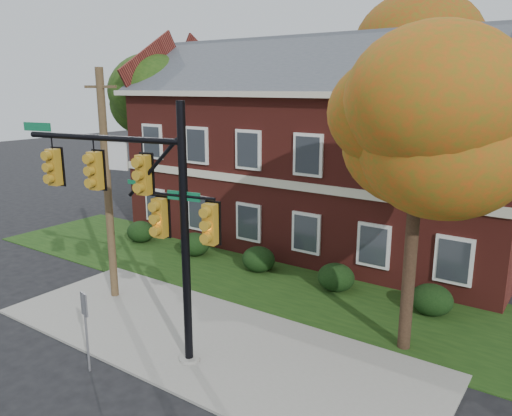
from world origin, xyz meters
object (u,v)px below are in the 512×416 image
Objects in this scene: traffic_signal at (143,203)px; hedge_far_left at (141,232)px; sign_post at (85,319)px; tree_far_rear at (409,61)px; hedge_far_right at (432,300)px; hedge_center at (258,259)px; hedge_left at (194,244)px; hedge_right at (336,277)px; utility_pole at (107,187)px; tree_near_right at (428,117)px; tree_left_rear at (157,100)px; apartment_building at (322,139)px.

hedge_far_left is at bearing 128.64° from traffic_signal.
sign_post is at bearing -49.24° from hedge_far_left.
hedge_far_right is at bearing -66.63° from tree_far_rear.
hedge_left is at bearing 180.00° from hedge_center.
hedge_far_left is 11.53m from sign_post.
hedge_right is 8.85m from utility_pole.
utility_pole is (-2.79, -5.10, 3.55)m from hedge_center.
utility_pole is (-10.02, -2.27, -2.59)m from tree_near_right.
tree_left_rear is at bearing 146.41° from hedge_left.
sign_post is at bearing -92.21° from tree_far_rear.
apartment_building reaches higher than hedge_left.
hedge_far_left is 0.16× the size of tree_left_rear.
traffic_signal is (4.65, -7.08, 3.87)m from hedge_left.
hedge_far_right is at bearing 15.80° from utility_pole.
hedge_right is at bearing 61.27° from traffic_signal.
tree_far_rear is at bearing 57.50° from hedge_far_left.
hedge_far_right is 0.62× the size of sign_post.
utility_pole is at bearing -152.49° from hedge_far_right.
tree_left_rear reaches higher than tree_near_right.
hedge_right is 0.16× the size of tree_near_right.
apartment_building is at bearing -99.71° from tree_far_rear.
hedge_left is 1.00× the size of hedge_center.
traffic_signal is at bearing -38.37° from utility_pole.
traffic_signal reaches higher than hedge_center.
hedge_center is at bearing -95.85° from tree_far_rear.
hedge_center is 12.23m from tree_left_rear.
sign_post is (-6.50, -8.70, 1.00)m from hedge_far_right.
hedge_right is at bearing 0.00° from hedge_left.
hedge_far_right is at bearing -13.89° from tree_left_rear.
tree_far_rear is at bearing 110.27° from tree_near_right.
sign_post reaches higher than hedge_far_right.
apartment_building is 13.43× the size of hedge_center.
hedge_left is at bearing 180.00° from hedge_far_right.
tree_left_rear is 0.77× the size of tree_far_rear.
tree_left_rear is at bearing 162.63° from hedge_right.
apartment_building is 9.94m from tree_left_rear.
hedge_right and hedge_far_right have the same top height.
apartment_building reaches higher than hedge_center.
apartment_building is 1.63× the size of tree_far_rear.
apartment_building is 13.43× the size of hedge_far_right.
tree_far_rear is at bearing 99.36° from hedge_right.
hedge_far_left is at bearing 143.69° from sign_post.
tree_near_right is 1.07× the size of utility_pole.
utility_pole is (4.21, -5.10, 3.55)m from hedge_far_left.
tree_left_rear is (-6.23, 4.14, 6.16)m from hedge_left.
tree_near_right is (10.72, -2.83, 6.14)m from hedge_left.
tree_far_rear reaches higher than traffic_signal.
hedge_right is 8.41m from traffic_signal.
sign_post is at bearing -109.03° from hedge_right.
utility_pole is (0.71, -5.10, 3.55)m from hedge_left.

